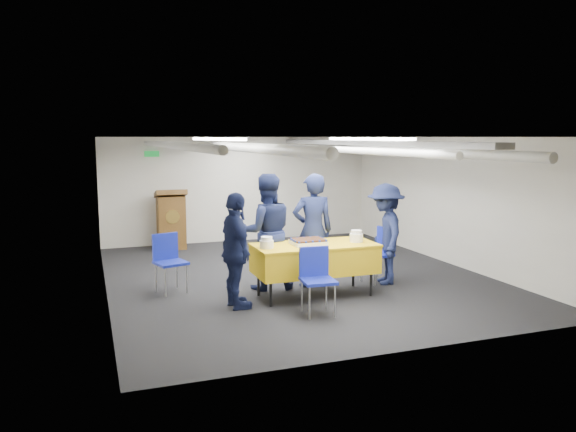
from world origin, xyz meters
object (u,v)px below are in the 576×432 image
object	(u,v)px
sheet_cake	(308,242)
sailor_b	(266,232)
serving_table	(315,258)
chair_right	(381,249)
sailor_d	(385,234)
chair_near	(316,273)
sailor_c	(236,251)
chair_left	(168,257)
podium	(171,219)
sailor_a	(313,230)

from	to	relation	value
sheet_cake	sailor_b	bearing A→B (deg)	125.16
serving_table	chair_right	distance (m)	1.37
sailor_d	sheet_cake	bearing A→B (deg)	-61.44
chair_near	chair_right	bearing A→B (deg)	35.87
sailor_c	sailor_d	distance (m)	2.58
chair_left	sailor_d	bearing A→B (deg)	-11.57
serving_table	sailor_d	size ratio (longest dim) A/B	1.12
chair_right	sailor_b	distance (m)	1.89
serving_table	sailor_b	world-z (taller)	sailor_b
serving_table	sailor_d	xyz separation A→B (m)	(1.32, 0.30, 0.23)
chair_right	podium	bearing A→B (deg)	125.88
sheet_cake	chair_near	xyz separation A→B (m)	(-0.18, -0.74, -0.28)
sailor_a	sailor_d	distance (m)	1.17
sailor_b	sailor_a	bearing A→B (deg)	179.50
podium	sailor_c	size ratio (longest dim) A/B	0.80
chair_left	sailor_c	size ratio (longest dim) A/B	0.55
sailor_c	sailor_d	bearing A→B (deg)	-83.36
sailor_a	chair_right	bearing A→B (deg)	-178.17
serving_table	podium	size ratio (longest dim) A/B	1.42
serving_table	sailor_c	xyz separation A→B (m)	(-1.22, -0.17, 0.23)
sailor_a	sailor_b	xyz separation A→B (m)	(-0.72, 0.10, 0.00)
chair_near	sailor_b	distance (m)	1.43
sheet_cake	sailor_d	bearing A→B (deg)	11.67
chair_near	chair_left	size ratio (longest dim) A/B	1.00
sailor_a	sheet_cake	bearing A→B (deg)	69.26
serving_table	sailor_b	size ratio (longest dim) A/B	1.01
podium	chair_right	xyz separation A→B (m)	(2.76, -3.82, -0.08)
sheet_cake	chair_right	size ratio (longest dim) A/B	0.56
sailor_a	sailor_c	xyz separation A→B (m)	(-1.40, -0.70, -0.09)
sheet_cake	sailor_a	distance (m)	0.60
chair_left	sailor_d	world-z (taller)	sailor_d
sailor_b	sailor_c	size ratio (longest dim) A/B	1.12
serving_table	sailor_a	xyz separation A→B (m)	(0.18, 0.53, 0.32)
podium	chair_near	bearing A→B (deg)	-76.70
sheet_cake	podium	xyz separation A→B (m)	(-1.36, 4.23, -0.20)
sailor_a	sailor_c	bearing A→B (deg)	34.40
sailor_b	podium	bearing A→B (deg)	-68.47
podium	sailor_d	distance (m)	4.82
sheet_cake	sailor_c	size ratio (longest dim) A/B	0.31
podium	sailor_b	bearing A→B (deg)	-75.71
sailor_b	sailor_d	world-z (taller)	sailor_b
chair_left	serving_table	bearing A→B (deg)	-26.30
serving_table	sailor_d	distance (m)	1.37
chair_right	serving_table	bearing A→B (deg)	-162.51
chair_near	sailor_a	size ratio (longest dim) A/B	0.50
serving_table	podium	xyz separation A→B (m)	(-1.46, 4.23, 0.05)
chair_right	chair_left	xyz separation A→B (m)	(-3.27, 0.56, 0.00)
sheet_cake	sailor_a	size ratio (longest dim) A/B	0.28
sailor_a	serving_table	bearing A→B (deg)	78.85
sheet_cake	chair_left	distance (m)	2.12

